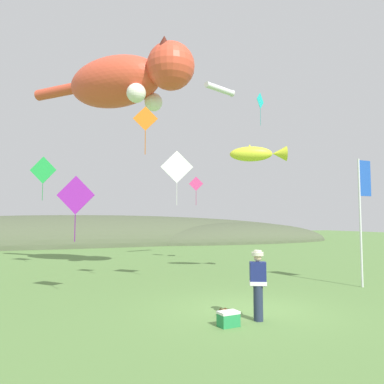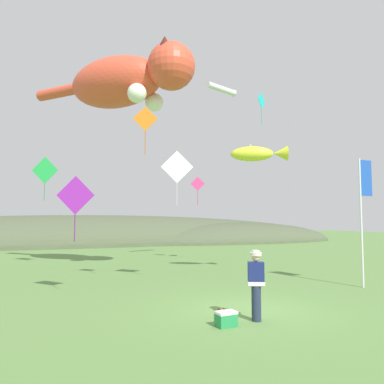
# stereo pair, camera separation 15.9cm
# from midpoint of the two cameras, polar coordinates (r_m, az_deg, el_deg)

# --- Properties ---
(ground_plane) EXTENTS (120.00, 120.00, 0.00)m
(ground_plane) POSITION_cam_midpoint_polar(r_m,az_deg,el_deg) (11.09, 8.98, -17.51)
(ground_plane) COLOR #5B8442
(distant_hill_ridge) EXTENTS (61.85, 12.81, 6.04)m
(distant_hill_ridge) POSITION_cam_midpoint_polar(r_m,az_deg,el_deg) (40.44, -10.64, -7.78)
(distant_hill_ridge) COLOR #4C563D
(distant_hill_ridge) RESTS_ON ground
(festival_attendant) EXTENTS (0.49, 0.42, 1.77)m
(festival_attendant) POSITION_cam_midpoint_polar(r_m,az_deg,el_deg) (9.93, 10.20, -13.46)
(festival_attendant) COLOR #232D47
(festival_attendant) RESTS_ON ground
(kite_spool) EXTENTS (0.14, 0.23, 0.23)m
(kite_spool) POSITION_cam_midpoint_polar(r_m,az_deg,el_deg) (10.37, 5.00, -17.83)
(kite_spool) COLOR olive
(kite_spool) RESTS_ON ground
(picnic_cooler) EXTENTS (0.51, 0.36, 0.36)m
(picnic_cooler) POSITION_cam_midpoint_polar(r_m,az_deg,el_deg) (9.51, 5.72, -18.69)
(picnic_cooler) COLOR #268C4C
(picnic_cooler) RESTS_ON ground
(festival_banner_pole) EXTENTS (0.66, 0.08, 4.92)m
(festival_banner_pole) POSITION_cam_midpoint_polar(r_m,az_deg,el_deg) (15.89, 24.91, -1.44)
(festival_banner_pole) COLOR silver
(festival_banner_pole) RESTS_ON ground
(kite_giant_cat) EXTENTS (6.85, 7.82, 2.93)m
(kite_giant_cat) POSITION_cam_midpoint_polar(r_m,az_deg,el_deg) (19.50, -9.63, 16.39)
(kite_giant_cat) COLOR #E04C33
(kite_fish_windsock) EXTENTS (2.68, 1.89, 0.82)m
(kite_fish_windsock) POSITION_cam_midpoint_polar(r_m,az_deg,el_deg) (17.95, 10.30, 5.78)
(kite_fish_windsock) COLOR yellow
(kite_tube_streamer) EXTENTS (2.34, 1.15, 0.44)m
(kite_tube_streamer) POSITION_cam_midpoint_polar(r_m,az_deg,el_deg) (23.63, 4.73, 15.36)
(kite_tube_streamer) COLOR white
(kite_diamond_violet) EXTENTS (1.17, 0.59, 2.20)m
(kite_diamond_violet) POSITION_cam_midpoint_polar(r_m,az_deg,el_deg) (13.06, -17.01, -0.54)
(kite_diamond_violet) COLOR purple
(kite_diamond_orange) EXTENTS (0.89, 0.33, 1.84)m
(kite_diamond_orange) POSITION_cam_midpoint_polar(r_m,az_deg,el_deg) (14.43, -6.81, 10.93)
(kite_diamond_orange) COLOR orange
(kite_diamond_pink) EXTENTS (0.82, 0.43, 1.81)m
(kite_diamond_pink) POSITION_cam_midpoint_polar(r_m,az_deg,el_deg) (23.59, 1.06, 1.20)
(kite_diamond_pink) COLOR #E53F8C
(kite_diamond_white) EXTENTS (1.26, 0.43, 2.22)m
(kite_diamond_white) POSITION_cam_midpoint_polar(r_m,az_deg,el_deg) (15.16, -1.99, 3.79)
(kite_diamond_white) COLOR white
(kite_diamond_teal) EXTENTS (0.75, 0.48, 1.77)m
(kite_diamond_teal) POSITION_cam_midpoint_polar(r_m,az_deg,el_deg) (20.69, 10.76, 13.46)
(kite_diamond_teal) COLOR #19BFBF
(kite_diamond_green) EXTENTS (1.32, 0.70, 2.39)m
(kite_diamond_green) POSITION_cam_midpoint_polar(r_m,az_deg,el_deg) (21.79, -21.31, 3.07)
(kite_diamond_green) COLOR green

